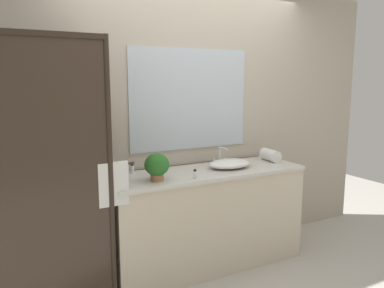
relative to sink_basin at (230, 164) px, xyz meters
The scene contains 11 objects.
ground_plane 0.97m from the sink_basin, behind, with size 8.00×8.00×0.00m, color #B7B2A8.
wall_back_with_mirror 0.56m from the sink_basin, 123.69° to the left, with size 4.40×0.06×2.60m.
vanity_cabinet 0.54m from the sink_basin, behind, with size 1.80×0.58×0.90m.
shower_enclosure 1.53m from the sink_basin, behind, with size 1.20×0.59×2.00m.
sink_basin is the anchor object (origin of this frame).
faucet 0.16m from the sink_basin, 90.00° to the left, with size 0.17×0.15×0.17m.
potted_plant 0.78m from the sink_basin, behind, with size 0.20×0.20×0.22m.
amenity_bottle_conditioner 0.89m from the sink_basin, 166.52° to the left, with size 0.03×0.03×0.09m.
amenity_bottle_body_wash 0.51m from the sink_basin, 157.46° to the right, with size 0.03×0.03×0.08m.
amenity_bottle_shampoo 0.94m from the sink_basin, behind, with size 0.03×0.03×0.10m.
rolled_towel_near_edge 0.53m from the sink_basin, ahead, with size 0.12×0.12×0.23m, color white.
Camera 1 is at (-1.68, -2.86, 1.69)m, focal length 35.67 mm.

